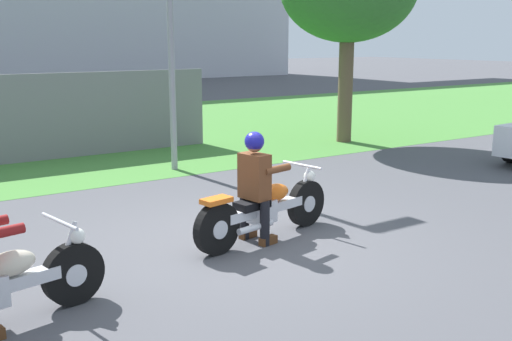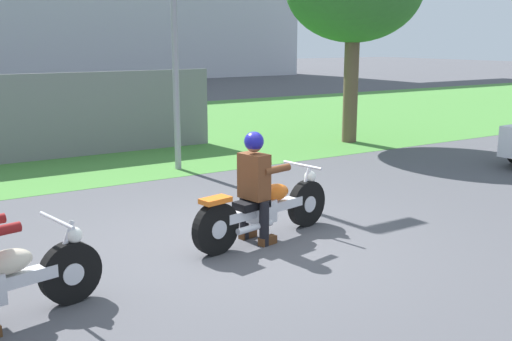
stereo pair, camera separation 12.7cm
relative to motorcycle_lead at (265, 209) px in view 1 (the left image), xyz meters
name	(u,v)px [view 1 (the left image)]	position (x,y,z in m)	size (l,w,h in m)	color
ground	(238,242)	(-0.36, 0.07, -0.39)	(120.00, 120.00, 0.00)	#4C4C51
grass_verge	(42,138)	(-0.36, 9.74, -0.38)	(60.00, 12.00, 0.01)	#478438
motorcycle_lead	(265,209)	(0.00, 0.00, 0.00)	(2.19, 0.75, 0.87)	black
rider_lead	(256,178)	(-0.17, -0.03, 0.43)	(0.61, 0.53, 1.39)	black
fence_segment	(53,117)	(-0.81, 6.71, 0.51)	(7.00, 0.06, 1.80)	slate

